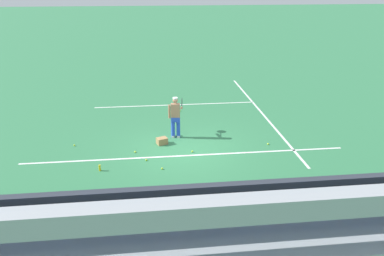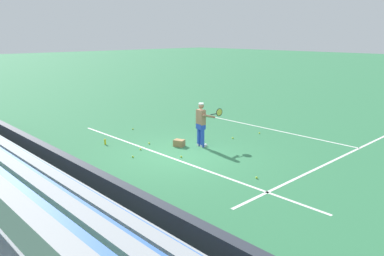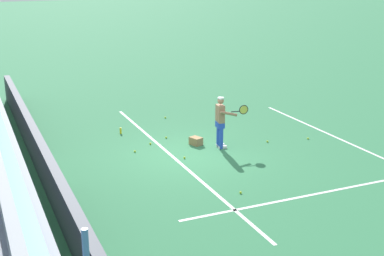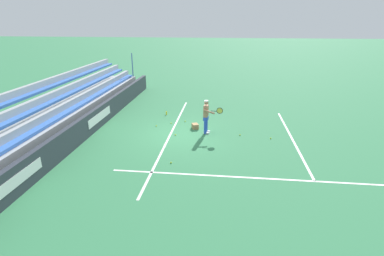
# 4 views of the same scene
# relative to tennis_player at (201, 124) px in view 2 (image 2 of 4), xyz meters

# --- Properties ---
(ground_plane) EXTENTS (160.00, 160.00, 0.00)m
(ground_plane) POSITION_rel_tennis_player_xyz_m (0.27, -1.28, -0.89)
(ground_plane) COLOR #337A4C
(court_baseline_white) EXTENTS (12.00, 0.10, 0.01)m
(court_baseline_white) POSITION_rel_tennis_player_xyz_m (0.27, -1.78, -0.89)
(court_baseline_white) COLOR white
(court_baseline_white) RESTS_ON ground
(court_sideline_white) EXTENTS (0.10, 12.00, 0.01)m
(court_sideline_white) POSITION_rel_tennis_player_xyz_m (4.38, 2.72, -0.89)
(court_sideline_white) COLOR white
(court_sideline_white) RESTS_ON ground
(court_service_line_white) EXTENTS (8.22, 0.10, 0.01)m
(court_service_line_white) POSITION_rel_tennis_player_xyz_m (0.27, 4.22, -0.89)
(court_service_line_white) COLOR white
(court_service_line_white) RESTS_ON ground
(back_wall_sponsor_board) EXTENTS (20.06, 0.25, 1.10)m
(back_wall_sponsor_board) POSITION_rel_tennis_player_xyz_m (0.28, -5.80, -0.34)
(back_wall_sponsor_board) COLOR #2D333D
(back_wall_sponsor_board) RESTS_ON ground
(tennis_player) EXTENTS (0.65, 0.97, 1.71)m
(tennis_player) POSITION_rel_tennis_player_xyz_m (0.00, 0.00, 0.00)
(tennis_player) COLOR blue
(tennis_player) RESTS_ON ground
(ball_box_cardboard) EXTENTS (0.48, 0.42, 0.26)m
(ball_box_cardboard) POSITION_rel_tennis_player_xyz_m (-0.60, -0.63, -0.76)
(ball_box_cardboard) COLOR #A87F51
(ball_box_cardboard) RESTS_ON ground
(tennis_ball_near_player) EXTENTS (0.07, 0.07, 0.07)m
(tennis_ball_near_player) POSITION_rel_tennis_player_xyz_m (-4.02, -0.43, -0.86)
(tennis_ball_near_player) COLOR #CCE533
(tennis_ball_near_player) RESTS_ON ground
(tennis_ball_far_left) EXTENTS (0.07, 0.07, 0.07)m
(tennis_ball_far_left) POSITION_rel_tennis_player_xyz_m (0.16, 1.71, -0.86)
(tennis_ball_far_left) COLOR #CCE533
(tennis_ball_far_left) RESTS_ON ground
(tennis_ball_midcourt) EXTENTS (0.07, 0.07, 0.07)m
(tennis_ball_midcourt) POSITION_rel_tennis_player_xyz_m (3.56, -1.18, -0.86)
(tennis_ball_midcourt) COLOR #CCE533
(tennis_ball_midcourt) RESTS_ON ground
(tennis_ball_stray_back) EXTENTS (0.07, 0.07, 0.07)m
(tennis_ball_stray_back) POSITION_rel_tennis_player_xyz_m (0.51, -1.51, -0.86)
(tennis_ball_stray_back) COLOR #CCE533
(tennis_ball_stray_back) RESTS_ON ground
(tennis_ball_on_baseline) EXTENTS (0.07, 0.07, 0.07)m
(tennis_ball_on_baseline) POSITION_rel_tennis_player_xyz_m (-0.68, -2.75, -0.86)
(tennis_ball_on_baseline) COLOR #CCE533
(tennis_ball_on_baseline) RESTS_ON ground
(tennis_ball_far_right) EXTENTS (0.07, 0.07, 0.07)m
(tennis_ball_far_right) POSITION_rel_tennis_player_xyz_m (0.43, 3.18, -0.86)
(tennis_ball_far_right) COLOR #CCE533
(tennis_ball_far_right) RESTS_ON ground
(tennis_ball_toward_net) EXTENTS (0.07, 0.07, 0.07)m
(tennis_ball_toward_net) POSITION_rel_tennis_player_xyz_m (-1.22, -2.04, -0.86)
(tennis_ball_toward_net) COLOR #CCE533
(tennis_ball_toward_net) RESTS_ON ground
(tennis_ball_by_box) EXTENTS (0.07, 0.07, 0.07)m
(tennis_ball_by_box) POSITION_rel_tennis_player_xyz_m (-1.64, -1.31, -0.86)
(tennis_ball_by_box) COLOR #CCE533
(tennis_ball_by_box) RESTS_ON ground
(water_bottle) EXTENTS (0.07, 0.07, 0.22)m
(water_bottle) POSITION_rel_tennis_player_xyz_m (-2.80, -2.61, -0.78)
(water_bottle) COLOR yellow
(water_bottle) RESTS_ON ground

